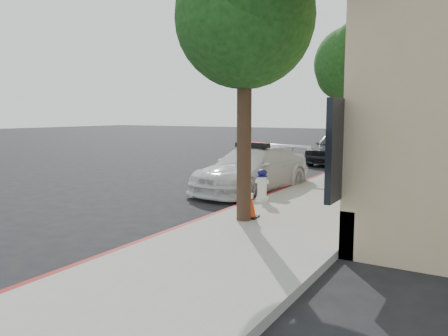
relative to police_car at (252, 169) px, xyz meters
The scene contains 12 objects.
ground 2.30m from the police_car, 120.03° to the right, with size 120.00×120.00×0.00m, color black.
sidewalk 8.50m from the police_car, 72.84° to the left, with size 3.20×50.00×0.15m, color gray.
curb_strip 8.18m from the police_car, 83.24° to the left, with size 0.12×50.00×0.15m, color maroon.
tower_left 121.79m from the police_car, 92.47° to the left, with size 18.00×14.00×60.00m, color #9EA8B7.
tree_near 5.62m from the police_car, 64.96° to the right, with size 2.92×2.82×5.62m.
tree_mid 5.67m from the police_car, 65.87° to the left, with size 2.77×2.64×5.43m.
tree_far 12.77m from the police_car, 81.39° to the left, with size 3.10×3.00×5.81m.
police_car is the anchor object (origin of this frame).
parked_car_mid 8.67m from the police_car, 89.34° to the left, with size 1.79×4.44×1.51m, color black.
parked_car_far 14.62m from the police_car, 89.61° to the left, with size 1.41×4.05×1.33m, color #141732.
fire_hydrant 2.27m from the police_car, 56.60° to the right, with size 0.35×0.32×0.82m.
traffic_cone 4.07m from the police_car, 63.69° to the right, with size 0.41×0.41×0.69m.
Camera 1 is at (7.13, -9.90, 2.36)m, focal length 35.00 mm.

